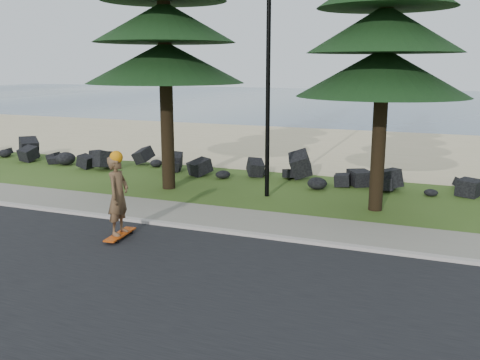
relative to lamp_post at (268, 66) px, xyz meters
The scene contains 9 objects.
ground 5.23m from the lamp_post, 90.00° to the right, with size 160.00×160.00×0.00m, color #355219.
road 8.74m from the lamp_post, 90.00° to the right, with size 160.00×7.00×0.02m, color black.
kerb 5.79m from the lamp_post, 90.00° to the right, with size 160.00×0.20×0.10m, color #ADA39B.
sidewalk 5.08m from the lamp_post, 90.00° to the right, with size 160.00×2.00×0.08m, color gray.
beach_sand 12.03m from the lamp_post, 90.00° to the left, with size 160.00×15.00×0.01m, color tan.
ocean 47.98m from the lamp_post, 90.00° to the left, with size 160.00×58.00×0.01m, color #3B5671.
seawall_boulders 4.78m from the lamp_post, 90.00° to the left, with size 60.00×2.40×1.10m, color black, non-canonical shape.
lamp_post is the anchor object (origin of this frame).
skateboarder 6.52m from the lamp_post, 109.40° to the right, with size 0.54×1.19×2.16m.
Camera 1 is at (5.46, -12.73, 4.19)m, focal length 40.00 mm.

